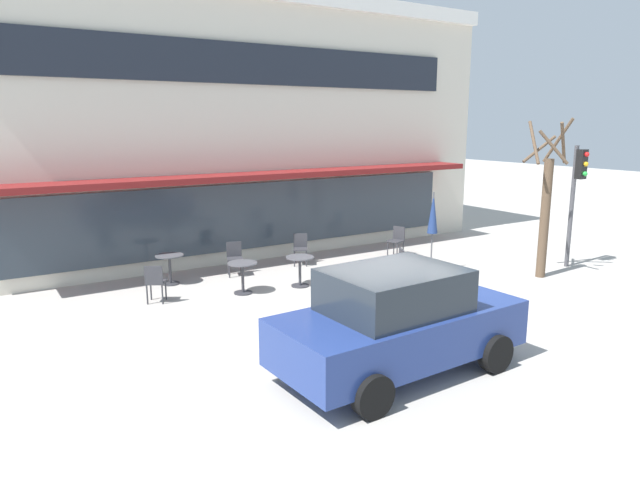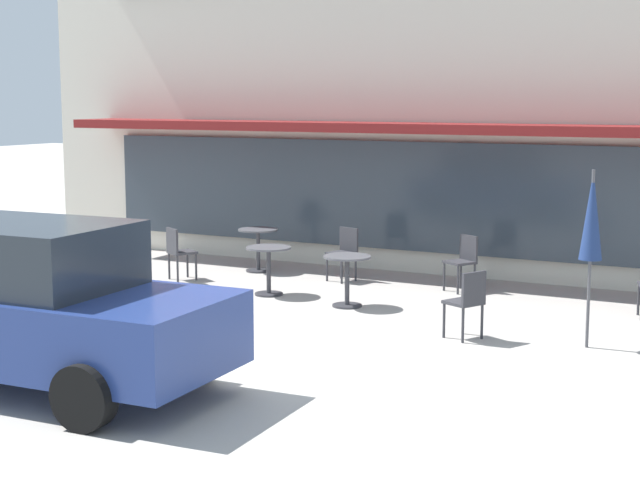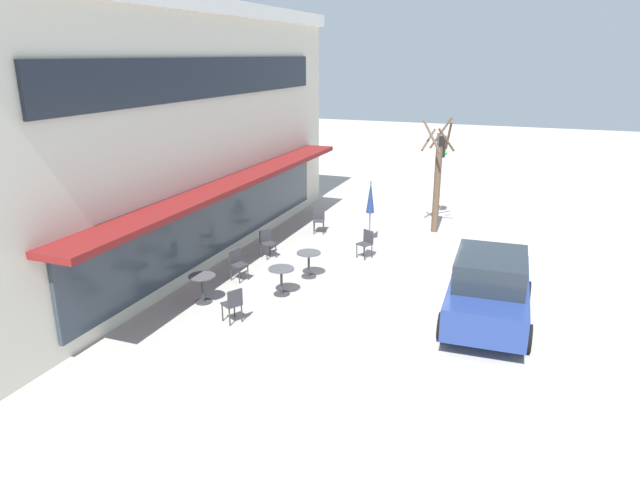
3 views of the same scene
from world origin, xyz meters
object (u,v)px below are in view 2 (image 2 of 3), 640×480
(cafe_chair_2, at_px, (345,250))
(cafe_chair_4, at_px, (468,299))
(cafe_table_by_tree, at_px, (347,272))
(parked_sedan, at_px, (35,306))
(patio_umbrella_green_folded, at_px, (592,217))
(cafe_chair_0, at_px, (463,258))
(cafe_chair_1, at_px, (178,249))
(cafe_table_streetside, at_px, (269,262))
(cafe_table_near_wall, at_px, (258,243))

(cafe_chair_2, height_order, cafe_chair_4, same)
(cafe_table_by_tree, xyz_separation_m, cafe_chair_2, (-0.94, 1.85, 0.01))
(cafe_table_by_tree, height_order, cafe_chair_4, cafe_chair_4)
(parked_sedan, bearing_deg, patio_umbrella_green_folded, 42.05)
(patio_umbrella_green_folded, xyz_separation_m, cafe_chair_0, (-2.53, 2.69, -1.10))
(cafe_table_by_tree, xyz_separation_m, cafe_chair_0, (1.13, 1.91, 0.01))
(patio_umbrella_green_folded, xyz_separation_m, cafe_chair_1, (-7.11, 1.37, -1.10))
(cafe_chair_0, bearing_deg, patio_umbrella_green_folded, -46.68)
(cafe_chair_1, distance_m, parked_sedan, 6.18)
(patio_umbrella_green_folded, relative_size, cafe_chair_1, 2.47)
(cafe_table_streetside, bearing_deg, cafe_table_by_tree, -8.19)
(cafe_table_streetside, bearing_deg, cafe_chair_4, -19.37)
(cafe_chair_4, bearing_deg, cafe_table_by_tree, 153.99)
(cafe_chair_1, bearing_deg, parked_sedan, -68.53)
(patio_umbrella_green_folded, relative_size, cafe_chair_0, 2.47)
(cafe_table_by_tree, distance_m, patio_umbrella_green_folded, 3.91)
(cafe_table_near_wall, height_order, cafe_table_by_tree, same)
(patio_umbrella_green_folded, relative_size, cafe_chair_2, 2.47)
(cafe_table_near_wall, relative_size, cafe_table_streetside, 1.00)
(cafe_chair_0, bearing_deg, cafe_chair_2, -178.32)
(cafe_table_by_tree, distance_m, parked_sedan, 5.30)
(cafe_table_streetside, xyz_separation_m, cafe_chair_0, (2.59, 1.70, 0.01))
(cafe_table_streetside, relative_size, cafe_table_by_tree, 1.00)
(cafe_table_streetside, relative_size, cafe_chair_1, 0.85)
(cafe_chair_1, xyz_separation_m, parked_sedan, (2.26, -5.74, 0.35))
(patio_umbrella_green_folded, xyz_separation_m, parked_sedan, (-4.85, -4.37, -0.75))
(cafe_table_by_tree, bearing_deg, cafe_chair_4, -26.01)
(cafe_table_streetside, distance_m, cafe_chair_4, 3.90)
(cafe_table_near_wall, bearing_deg, cafe_chair_2, -2.51)
(patio_umbrella_green_folded, xyz_separation_m, cafe_chair_4, (-1.45, -0.30, -1.10))
(cafe_chair_2, bearing_deg, cafe_table_near_wall, 177.49)
(cafe_chair_4, bearing_deg, cafe_chair_0, 110.03)
(patio_umbrella_green_folded, bearing_deg, cafe_table_near_wall, 156.90)
(cafe_chair_1, height_order, cafe_chair_4, same)
(cafe_chair_2, xyz_separation_m, parked_sedan, (-0.24, -7.00, 0.35))
(cafe_table_streetside, xyz_separation_m, patio_umbrella_green_folded, (5.12, -0.99, 1.11))
(cafe_chair_0, xyz_separation_m, cafe_chair_2, (-2.07, -0.06, 0.00))
(cafe_table_by_tree, xyz_separation_m, parked_sedan, (-1.18, -5.15, 0.36))
(cafe_table_near_wall, xyz_separation_m, parked_sedan, (1.49, -7.08, 0.36))
(cafe_table_streetside, xyz_separation_m, parked_sedan, (0.28, -5.36, 0.36))
(cafe_table_by_tree, bearing_deg, cafe_chair_0, 59.30)
(cafe_chair_0, bearing_deg, parked_sedan, -108.14)
(cafe_chair_1, distance_m, cafe_chair_4, 5.90)
(cafe_table_streetside, distance_m, cafe_chair_2, 1.72)
(patio_umbrella_green_folded, distance_m, parked_sedan, 6.57)
(cafe_table_near_wall, relative_size, cafe_chair_0, 0.85)
(cafe_table_streetside, distance_m, parked_sedan, 5.38)
(cafe_table_streetside, distance_m, cafe_table_by_tree, 1.47)
(cafe_table_near_wall, xyz_separation_m, cafe_chair_2, (1.73, -0.08, 0.01))
(cafe_chair_1, relative_size, cafe_chair_4, 1.00)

